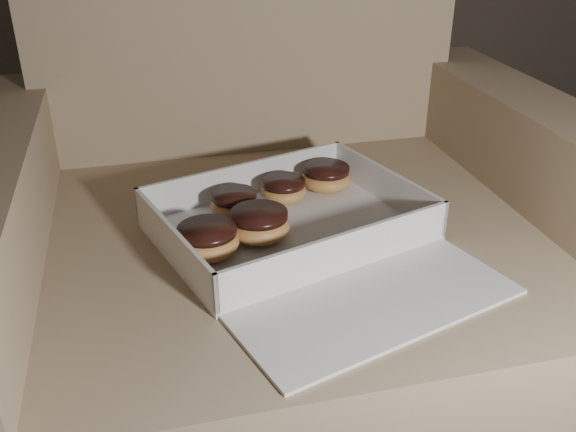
# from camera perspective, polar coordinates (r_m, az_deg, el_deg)

# --- Properties ---
(armchair) EXTENTS (0.95, 0.80, 0.99)m
(armchair) POSITION_cam_1_polar(r_m,az_deg,el_deg) (1.08, -0.57, -5.19)
(armchair) COLOR #927C5D
(armchair) RESTS_ON floor
(bakery_box) EXTENTS (0.46, 0.51, 0.06)m
(bakery_box) POSITION_cam_1_polar(r_m,az_deg,el_deg) (0.90, 1.41, -1.78)
(bakery_box) COLOR silver
(bakery_box) RESTS_ON armchair
(donut_a) EXTENTS (0.07, 0.07, 0.04)m
(donut_a) POSITION_cam_1_polar(r_m,az_deg,el_deg) (1.00, -0.39, 2.37)
(donut_a) COLOR #BE8742
(donut_a) RESTS_ON bakery_box
(donut_b) EXTENTS (0.08, 0.08, 0.04)m
(donut_b) POSITION_cam_1_polar(r_m,az_deg,el_deg) (1.04, 3.40, 3.47)
(donut_b) COLOR #BE8742
(donut_b) RESTS_ON bakery_box
(donut_c) EXTENTS (0.07, 0.07, 0.04)m
(donut_c) POSITION_cam_1_polar(r_m,az_deg,el_deg) (0.96, -4.78, 1.16)
(donut_c) COLOR #BE8742
(donut_c) RESTS_ON bakery_box
(donut_d) EXTENTS (0.09, 0.09, 0.04)m
(donut_d) POSITION_cam_1_polar(r_m,az_deg,el_deg) (0.89, -2.58, -0.74)
(donut_d) COLOR #BE8742
(donut_d) RESTS_ON bakery_box
(donut_e) EXTENTS (0.09, 0.09, 0.04)m
(donut_e) POSITION_cam_1_polar(r_m,az_deg,el_deg) (0.86, -7.18, -2.16)
(donut_e) COLOR #BE8742
(donut_e) RESTS_ON bakery_box
(crumb_a) EXTENTS (0.01, 0.01, 0.00)m
(crumb_a) POSITION_cam_1_polar(r_m,az_deg,el_deg) (0.92, 10.19, -1.70)
(crumb_a) COLOR black
(crumb_a) RESTS_ON bakery_box
(crumb_b) EXTENTS (0.01, 0.01, 0.00)m
(crumb_b) POSITION_cam_1_polar(r_m,az_deg,el_deg) (0.84, -3.20, -4.35)
(crumb_b) COLOR black
(crumb_b) RESTS_ON bakery_box
(crumb_c) EXTENTS (0.01, 0.01, 0.00)m
(crumb_c) POSITION_cam_1_polar(r_m,az_deg,el_deg) (0.93, 8.20, -1.24)
(crumb_c) COLOR black
(crumb_c) RESTS_ON bakery_box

